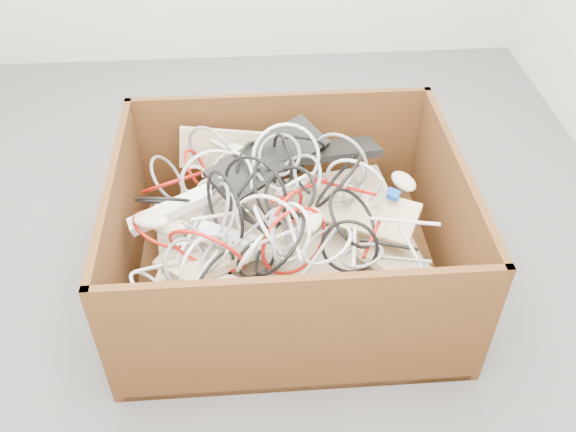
{
  "coord_description": "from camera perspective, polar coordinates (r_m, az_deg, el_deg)",
  "views": [
    {
      "loc": [
        -0.06,
        -1.88,
        1.74
      ],
      "look_at": [
        0.05,
        -0.26,
        0.3
      ],
      "focal_mm": 39.03,
      "sensor_mm": 36.0,
      "label": 1
    }
  ],
  "objects": [
    {
      "name": "power_strip_left",
      "position": [
        2.11,
        -10.61,
        0.58
      ],
      "size": [
        0.3,
        0.14,
        0.12
      ],
      "primitive_type": "cube",
      "rotation": [
        0.14,
        -0.26,
        0.28
      ],
      "color": "white",
      "rests_on": "keyboard_pile"
    },
    {
      "name": "power_strip_right",
      "position": [
        2.04,
        -4.22,
        -2.44
      ],
      "size": [
        0.3,
        0.15,
        0.1
      ],
      "primitive_type": "cube",
      "rotation": [
        -0.1,
        0.17,
        -0.32
      ],
      "color": "white",
      "rests_on": "keyboard_pile"
    },
    {
      "name": "ground",
      "position": [
        2.56,
        -1.64,
        -1.17
      ],
      "size": [
        3.0,
        3.0,
        0.0
      ],
      "primitive_type": "plane",
      "color": "#5A5A5C",
      "rests_on": "ground"
    },
    {
      "name": "mice_scatter",
      "position": [
        2.04,
        -2.21,
        -0.74
      ],
      "size": [
        0.99,
        0.72,
        0.2
      ],
      "color": "beige",
      "rests_on": "keyboard_pile"
    },
    {
      "name": "cardboard_box",
      "position": [
        2.26,
        -0.37,
        -3.47
      ],
      "size": [
        1.16,
        0.97,
        0.52
      ],
      "color": "#402B10",
      "rests_on": "ground"
    },
    {
      "name": "cable_tangle",
      "position": [
        2.05,
        -2.78,
        0.91
      ],
      "size": [
        1.03,
        0.82,
        0.47
      ],
      "color": "black",
      "rests_on": "keyboard_pile"
    },
    {
      "name": "vga_plug",
      "position": [
        2.17,
        9.54,
        1.96
      ],
      "size": [
        0.06,
        0.06,
        0.03
      ],
      "primitive_type": "cube",
      "rotation": [
        0.09,
        0.14,
        -0.49
      ],
      "color": "#0C3BB7",
      "rests_on": "keyboard_pile"
    },
    {
      "name": "keyboard_pile",
      "position": [
        2.18,
        0.44,
        -0.37
      ],
      "size": [
        1.0,
        0.87,
        0.4
      ],
      "color": "#CCBB90",
      "rests_on": "cardboard_box"
    }
  ]
}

